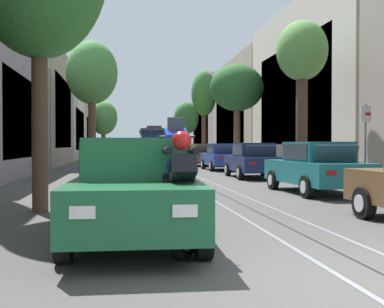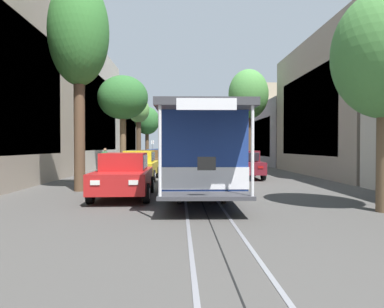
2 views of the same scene
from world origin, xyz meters
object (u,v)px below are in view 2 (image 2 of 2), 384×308
object	(u,v)px
street_tree_kerb_left_near	(220,120)
pedestrian_on_left_pavement	(138,154)
parked_car_maroon_mid_left	(211,156)
parked_car_brown_fifth_left	(228,160)
parked_car_teal_second_right	(162,155)
parked_car_navy_mid_right	(159,156)
parked_car_brown_fourth_left	(218,158)
parked_car_yellow_sixth_right	(139,165)
street_tree_kerb_right_mid	(123,99)
street_tree_kerb_left_second	(248,95)
parked_car_maroon_sixth_left	(243,164)
motorcycle_with_rider	(199,152)
pedestrian_on_right_pavement	(105,159)
parked_car_red_far_right	(124,175)
parked_car_silver_second_left	(208,155)
street_tree_kerb_right_second	(139,112)
street_tree_kerb_right_fourth	(79,35)
street_tree_kerb_right_near	(147,121)
cable_car_trolley	(199,151)
parked_car_brown_fifth_right	(149,161)
street_sign_post	(153,148)
parked_car_blue_fourth_right	(155,158)
parked_car_green_near_left	(203,154)

from	to	relation	value
street_tree_kerb_left_near	pedestrian_on_left_pavement	xyz separation A→B (m)	(10.90, 1.62, -4.65)
parked_car_maroon_mid_left	parked_car_brown_fifth_left	distance (m)	12.36
parked_car_teal_second_right	parked_car_navy_mid_right	bearing A→B (deg)	90.40
parked_car_brown_fourth_left	parked_car_yellow_sixth_right	bearing A→B (deg)	67.15
parked_car_brown_fifth_left	street_tree_kerb_right_mid	bearing A→B (deg)	-3.68
parked_car_brown_fourth_left	parked_car_brown_fifth_left	world-z (taller)	same
parked_car_brown_fourth_left	street_tree_kerb_left_second	world-z (taller)	street_tree_kerb_left_second
street_tree_kerb_left_second	parked_car_maroon_sixth_left	bearing A→B (deg)	77.20
motorcycle_with_rider	pedestrian_on_right_pavement	bearing A→B (deg)	73.61
parked_car_red_far_right	pedestrian_on_right_pavement	distance (m)	13.12
parked_car_maroon_mid_left	parked_car_teal_second_right	bearing A→B (deg)	-49.49
parked_car_silver_second_left	street_tree_kerb_right_second	world-z (taller)	street_tree_kerb_right_second
parked_car_navy_mid_right	street_tree_kerb_right_fourth	xyz separation A→B (m)	(1.89, 24.06, 5.52)
street_tree_kerb_right_near	cable_car_trolley	distance (m)	37.18
parked_car_teal_second_right	street_tree_kerb_right_fourth	bearing A→B (deg)	86.60
parked_car_silver_second_left	parked_car_navy_mid_right	bearing A→B (deg)	50.73
street_tree_kerb_left_near	street_tree_kerb_right_second	distance (m)	13.91
parked_car_navy_mid_right	parked_car_brown_fifth_right	xyz separation A→B (m)	(0.04, 12.67, 0.00)
parked_car_brown_fifth_right	street_tree_kerb_left_near	size ratio (longest dim) A/B	0.57
parked_car_yellow_sixth_right	street_tree_kerb_right_near	bearing A→B (deg)	-85.67
street_tree_kerb_right_mid	pedestrian_on_right_pavement	xyz separation A→B (m)	(0.99, 1.75, -4.48)
parked_car_maroon_sixth_left	parked_car_red_far_right	xyz separation A→B (m)	(5.63, 7.68, 0.00)
parked_car_brown_fifth_right	pedestrian_on_right_pavement	bearing A→B (deg)	11.76
parked_car_brown_fifth_right	parked_car_brown_fifth_left	bearing A→B (deg)	-173.98
street_tree_kerb_left_near	parked_car_silver_second_left	bearing A→B (deg)	57.70
parked_car_navy_mid_right	street_tree_kerb_right_second	xyz separation A→B (m)	(2.23, -0.19, 4.71)
parked_car_navy_mid_right	parked_car_teal_second_right	bearing A→B (deg)	-89.60
parked_car_brown_fifth_left	motorcycle_with_rider	xyz separation A→B (m)	(0.71, -26.42, 0.18)
parked_car_maroon_sixth_left	pedestrian_on_right_pavement	world-z (taller)	pedestrian_on_right_pavement
street_tree_kerb_right_second	street_sign_post	bearing A→B (deg)	-97.18
cable_car_trolley	street_tree_kerb_left_second	bearing A→B (deg)	-107.27
parked_car_silver_second_left	street_tree_kerb_right_near	distance (m)	10.15
parked_car_silver_second_left	parked_car_blue_fourth_right	bearing A→B (deg)	67.16
parked_car_yellow_sixth_right	street_tree_kerb_right_fourth	distance (m)	7.57
parked_car_red_far_right	street_sign_post	distance (m)	33.70
street_tree_kerb_right_second	pedestrian_on_right_pavement	xyz separation A→B (m)	(0.84, 13.49, -4.55)
parked_car_brown_fifth_right	street_tree_kerb_right_second	size ratio (longest dim) A/B	0.62
parked_car_silver_second_left	pedestrian_on_right_pavement	bearing A→B (deg)	66.46
cable_car_trolley	street_tree_kerb_right_near	bearing A→B (deg)	-81.91
parked_car_silver_second_left	street_sign_post	distance (m)	7.20
parked_car_red_far_right	parked_car_maroon_sixth_left	bearing A→B (deg)	-126.22
cable_car_trolley	pedestrian_on_left_pavement	size ratio (longest dim) A/B	5.87
parked_car_brown_fifth_right	parked_car_navy_mid_right	bearing A→B (deg)	-90.17
parked_car_green_near_left	parked_car_navy_mid_right	world-z (taller)	same
street_tree_kerb_right_second	parked_car_navy_mid_right	bearing A→B (deg)	175.18
parked_car_maroon_mid_left	street_tree_kerb_right_mid	xyz separation A→B (m)	(7.71, 11.85, 4.64)
parked_car_red_far_right	motorcycle_with_rider	bearing A→B (deg)	-96.87
parked_car_teal_second_right	street_tree_kerb_right_second	xyz separation A→B (m)	(2.18, 6.76, 4.71)
parked_car_blue_fourth_right	street_tree_kerb_left_second	world-z (taller)	street_tree_kerb_left_second
parked_car_brown_fifth_left	motorcycle_with_rider	world-z (taller)	motorcycle_with_rider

